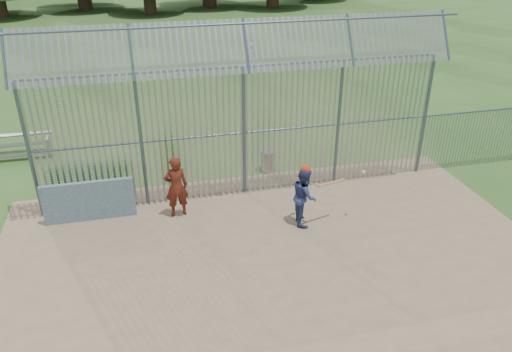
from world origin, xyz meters
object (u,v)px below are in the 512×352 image
object	(u,v)px
onlooker	(176,187)
trash_can	(268,161)
dugout_wall	(89,201)
batter	(304,196)
bleacher	(8,147)

from	to	relation	value
onlooker	trash_can	distance (m)	3.97
dugout_wall	trash_can	xyz separation A→B (m)	(5.70, 1.85, -0.24)
dugout_wall	onlooker	xyz separation A→B (m)	(2.42, -0.31, 0.32)
dugout_wall	onlooker	world-z (taller)	onlooker
batter	dugout_wall	bearing A→B (deg)	85.82
dugout_wall	trash_can	bearing A→B (deg)	18.02
onlooker	bleacher	xyz separation A→B (m)	(-5.51, 5.45, -0.53)
dugout_wall	onlooker	size ratio (longest dim) A/B	1.36
batter	bleacher	bearing A→B (deg)	63.79
onlooker	trash_can	size ratio (longest dim) A/B	2.24
batter	bleacher	size ratio (longest dim) A/B	0.56
dugout_wall	batter	world-z (taller)	batter
dugout_wall	bleacher	world-z (taller)	dugout_wall
trash_can	bleacher	size ratio (longest dim) A/B	0.27
bleacher	batter	bearing A→B (deg)	-36.91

